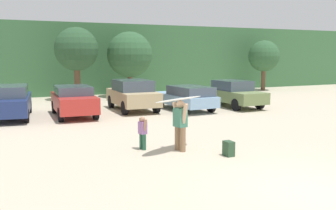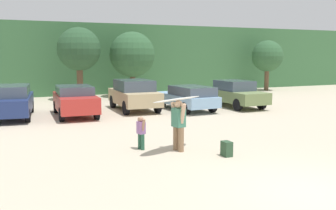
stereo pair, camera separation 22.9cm
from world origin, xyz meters
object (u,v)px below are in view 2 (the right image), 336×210
at_px(backpack_dropped, 227,149).
at_px(surfboard_white, 177,99).
at_px(parked_car_navy, 10,101).
at_px(parked_car_olive_green, 234,93).
at_px(person_adult, 179,122).
at_px(person_child, 141,131).
at_px(parked_car_red, 75,100).
at_px(parked_car_tan, 134,94).
at_px(parked_car_sky_blue, 188,97).

bearing_deg(backpack_dropped, surfboard_white, 136.58).
xyz_separation_m(parked_car_navy, parked_car_olive_green, (12.06, -0.91, -0.04)).
xyz_separation_m(parked_car_olive_green, person_adult, (-7.24, -7.89, 0.12)).
height_order(parked_car_olive_green, person_child, parked_car_olive_green).
height_order(parked_car_red, backpack_dropped, parked_car_red).
distance_m(person_adult, person_child, 1.24).
distance_m(parked_car_red, surfboard_white, 8.48).
bearing_deg(parked_car_red, parked_car_navy, 79.73).
distance_m(parked_car_red, person_adult, 8.38).
bearing_deg(surfboard_white, parked_car_tan, -125.08).
height_order(parked_car_navy, parked_car_sky_blue, parked_car_navy).
bearing_deg(person_adult, parked_car_tan, -110.22).
bearing_deg(parked_car_navy, person_adult, -145.08).
relative_size(parked_car_sky_blue, person_adult, 2.69).
relative_size(person_adult, person_child, 1.51).
bearing_deg(surfboard_white, parked_car_red, -103.33).
height_order(parked_car_sky_blue, person_child, parked_car_sky_blue).
height_order(parked_car_tan, surfboard_white, surfboard_white).
relative_size(person_child, surfboard_white, 0.49).
bearing_deg(person_adult, surfboard_white, 34.94).
bearing_deg(parked_car_navy, parked_car_red, -95.66).
bearing_deg(surfboard_white, parked_car_navy, -87.34).
bearing_deg(person_adult, parked_car_olive_green, -143.52).
xyz_separation_m(parked_car_sky_blue, surfboard_white, (-4.18, -7.73, 0.92)).
distance_m(parked_car_tan, backpack_dropped, 10.03).
xyz_separation_m(person_adult, person_child, (-1.02, 0.63, -0.31)).
height_order(parked_car_red, person_child, parked_car_red).
bearing_deg(backpack_dropped, parked_car_sky_blue, 70.89).
relative_size(parked_car_tan, backpack_dropped, 9.33).
height_order(parked_car_navy, person_child, parked_car_navy).
bearing_deg(parked_car_tan, surfboard_white, 171.58).
bearing_deg(parked_car_navy, parked_car_olive_green, -88.10).
bearing_deg(parked_car_sky_blue, parked_car_navy, 79.29).
bearing_deg(person_child, backpack_dropped, 128.46).
xyz_separation_m(person_adult, backpack_dropped, (1.06, -1.15, -0.68)).
bearing_deg(backpack_dropped, person_child, 139.46).
bearing_deg(parked_car_navy, person_child, -148.87).
xyz_separation_m(parked_car_red, parked_car_tan, (3.29, 0.68, 0.08)).
bearing_deg(parked_car_navy, parked_car_tan, -83.29).
xyz_separation_m(person_child, surfboard_white, (0.95, -0.71, 1.05)).
distance_m(parked_car_tan, surfboard_white, 9.09).
bearing_deg(person_adult, person_child, -42.57).
bearing_deg(parked_car_sky_blue, parked_car_red, 81.58).
height_order(parked_car_tan, person_child, parked_car_tan).
distance_m(parked_car_red, parked_car_olive_green, 9.09).
height_order(parked_car_red, parked_car_olive_green, parked_car_olive_green).
height_order(parked_car_tan, person_adult, parked_car_tan).
relative_size(parked_car_navy, person_child, 4.47).
xyz_separation_m(person_adult, surfboard_white, (-0.08, -0.08, 0.74)).
bearing_deg(person_child, parked_car_tan, -117.67).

